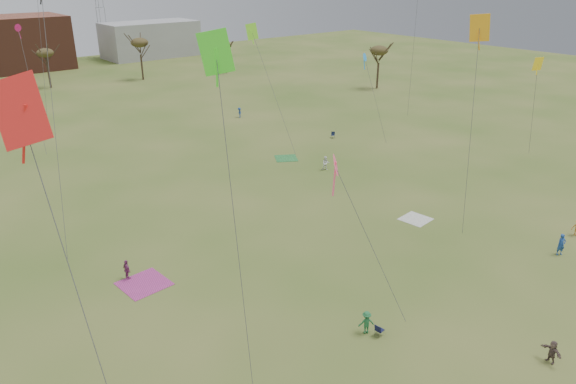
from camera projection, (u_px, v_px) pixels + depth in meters
ground at (397, 316)px, 37.70m from camera, size 260.00×260.00×0.00m
flyer_near_center at (366, 322)px, 35.63m from camera, size 1.23×1.03×1.65m
flyer_near_right at (561, 245)px, 45.30m from camera, size 0.83×0.74×1.91m
spectator_fore_c at (552, 352)px, 33.01m from camera, size 0.76×1.50×1.54m
spectator_mid_d at (127, 270)px, 41.78m from camera, size 0.47×1.00×1.67m
spectator_mid_e at (326, 163)px, 64.28m from camera, size 1.04×1.01×1.69m
flyer_far_c at (239, 113)px, 86.65m from camera, size 0.87×1.16×1.59m
blanket_cream at (416, 219)px, 52.02m from camera, size 2.85×2.85×0.03m
blanket_plum at (144, 284)px, 41.46m from camera, size 3.63×3.63×0.03m
blanket_olive at (286, 158)px, 68.46m from camera, size 3.75×3.75×0.03m
camp_chair_center at (379, 332)px, 35.60m from camera, size 0.60×0.56×0.87m
camp_chair_right at (333, 136)px, 76.48m from camera, size 0.74×0.74×0.87m
kites_aloft at (131, 7)px, 47.99m from camera, size 66.80×62.30×23.00m
tree_line at (18, 67)px, 89.54m from camera, size 117.44×49.32×8.91m
building_brick at (6, 44)px, 123.62m from camera, size 26.00×16.00×12.00m
building_grey at (151, 39)px, 143.32m from camera, size 24.00×12.00×9.00m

